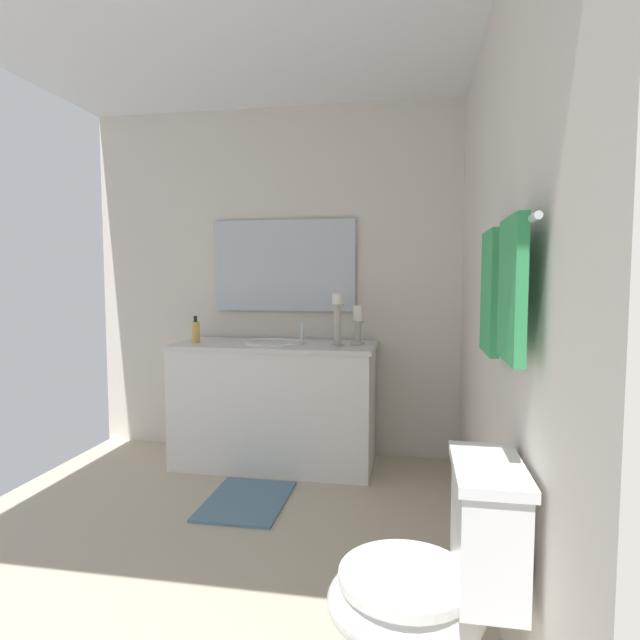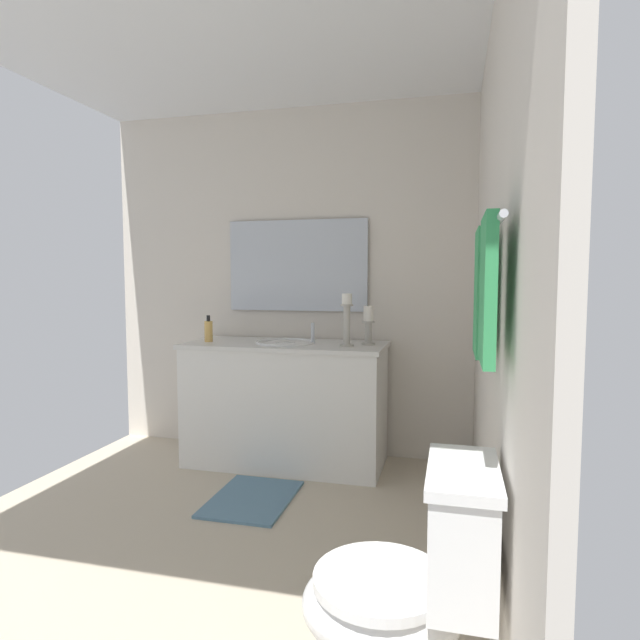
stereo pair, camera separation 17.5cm
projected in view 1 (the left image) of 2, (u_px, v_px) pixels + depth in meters
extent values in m
cube|color=beige|center=(198.00, 544.00, 2.52)|extent=(2.86, 2.67, 0.02)
cube|color=silver|center=(497.00, 285.00, 2.19)|extent=(2.86, 0.04, 2.45)
cube|color=silver|center=(275.00, 282.00, 3.82)|extent=(0.04, 2.67, 2.45)
cube|color=white|center=(188.00, 3.00, 2.32)|extent=(2.86, 2.67, 0.02)
cube|color=white|center=(275.00, 406.00, 3.56)|extent=(0.55, 1.31, 0.79)
cube|color=silver|center=(275.00, 346.00, 3.52)|extent=(0.58, 1.34, 0.03)
sphere|color=black|center=(188.00, 393.00, 3.77)|extent=(0.02, 0.02, 0.02)
sphere|color=black|center=(176.00, 400.00, 3.57)|extent=(0.02, 0.02, 0.02)
ellipsoid|color=white|center=(275.00, 351.00, 3.53)|extent=(0.38, 0.30, 0.11)
torus|color=white|center=(274.00, 343.00, 3.52)|extent=(0.40, 0.40, 0.02)
cylinder|color=silver|center=(302.00, 333.00, 3.48)|extent=(0.02, 0.02, 0.14)
cube|color=silver|center=(284.00, 266.00, 3.76)|extent=(0.02, 1.01, 0.64)
cylinder|color=#B7B2A5|center=(358.00, 344.00, 3.46)|extent=(0.09, 0.09, 0.01)
cylinder|color=#B7B2A5|center=(358.00, 334.00, 3.45)|extent=(0.04, 0.04, 0.14)
cylinder|color=#B7B2A5|center=(358.00, 322.00, 3.45)|extent=(0.08, 0.08, 0.01)
cylinder|color=white|center=(358.00, 313.00, 3.44)|extent=(0.06, 0.06, 0.10)
cylinder|color=#B7B2A5|center=(337.00, 345.00, 3.38)|extent=(0.09, 0.09, 0.01)
cylinder|color=#B7B2A5|center=(337.00, 326.00, 3.37)|extent=(0.04, 0.04, 0.26)
cylinder|color=#B7B2A5|center=(337.00, 305.00, 3.36)|extent=(0.08, 0.08, 0.01)
cylinder|color=white|center=(337.00, 299.00, 3.36)|extent=(0.06, 0.06, 0.07)
cylinder|color=#E5B259|center=(196.00, 332.00, 3.55)|extent=(0.06, 0.06, 0.14)
cylinder|color=black|center=(195.00, 319.00, 3.54)|extent=(0.02, 0.02, 0.04)
ellipsoid|color=white|center=(405.00, 604.00, 1.52)|extent=(0.38, 0.46, 0.24)
cylinder|color=white|center=(406.00, 577.00, 1.52)|extent=(0.39, 0.39, 0.03)
cube|color=white|center=(487.00, 530.00, 1.47)|extent=(0.36, 0.17, 0.32)
cube|color=white|center=(488.00, 468.00, 1.45)|extent=(0.38, 0.19, 0.03)
cylinder|color=silver|center=(507.00, 231.00, 1.62)|extent=(0.84, 0.02, 0.02)
cube|color=#389E59|center=(490.00, 292.00, 1.84)|extent=(0.28, 0.03, 0.43)
cube|color=#389E59|center=(512.00, 290.00, 1.43)|extent=(0.28, 0.03, 0.39)
cube|color=slate|center=(246.00, 501.00, 2.97)|extent=(0.60, 0.44, 0.02)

